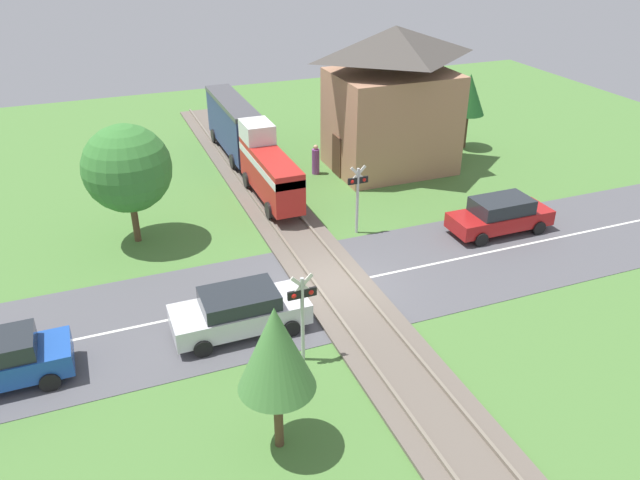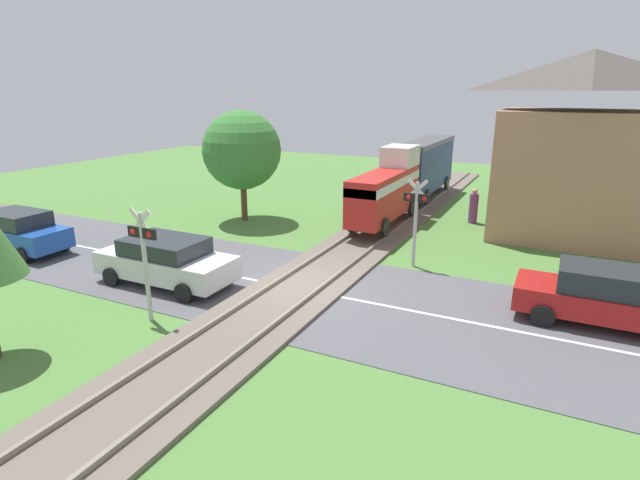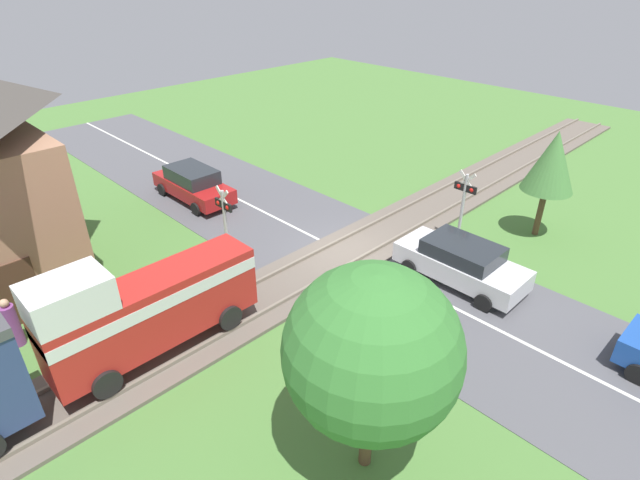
{
  "view_description": "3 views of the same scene",
  "coord_description": "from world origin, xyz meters",
  "px_view_note": "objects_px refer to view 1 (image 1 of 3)",
  "views": [
    {
      "loc": [
        -7.65,
        -18.09,
        12.43
      ],
      "look_at": [
        0.0,
        1.44,
        1.2
      ],
      "focal_mm": 35.0,
      "sensor_mm": 36.0,
      "label": 1
    },
    {
      "loc": [
        6.89,
        -12.47,
        5.93
      ],
      "look_at": [
        0.0,
        1.44,
        1.2
      ],
      "focal_mm": 28.0,
      "sensor_mm": 36.0,
      "label": 2
    },
    {
      "loc": [
        -10.82,
        12.11,
        9.88
      ],
      "look_at": [
        0.0,
        1.44,
        1.2
      ],
      "focal_mm": 28.0,
      "sensor_mm": 36.0,
      "label": 3
    }
  ],
  "objects_px": {
    "train": "(248,141)",
    "crossing_signal_west_approach": "(302,307)",
    "car_far_side": "(500,215)",
    "station_building": "(392,102)",
    "pedestrian_by_station": "(316,161)",
    "car_near_crossing": "(240,310)",
    "crossing_signal_east_approach": "(358,191)"
  },
  "relations": [
    {
      "from": "train",
      "to": "crossing_signal_west_approach",
      "type": "xyz_separation_m",
      "value": [
        -2.54,
        -15.18,
        0.11
      ]
    },
    {
      "from": "car_far_side",
      "to": "station_building",
      "type": "relative_size",
      "value": 0.61
    },
    {
      "from": "crossing_signal_west_approach",
      "to": "pedestrian_by_station",
      "type": "xyz_separation_m",
      "value": [
        5.86,
        14.15,
        -1.25
      ]
    },
    {
      "from": "train",
      "to": "car_near_crossing",
      "type": "height_order",
      "value": "train"
    },
    {
      "from": "pedestrian_by_station",
      "to": "train",
      "type": "bearing_deg",
      "value": 162.74
    },
    {
      "from": "car_far_side",
      "to": "car_near_crossing",
      "type": "bearing_deg",
      "value": -166.75
    },
    {
      "from": "station_building",
      "to": "pedestrian_by_station",
      "type": "bearing_deg",
      "value": 171.77
    },
    {
      "from": "station_building",
      "to": "train",
      "type": "bearing_deg",
      "value": 167.59
    },
    {
      "from": "car_far_side",
      "to": "crossing_signal_west_approach",
      "type": "relative_size",
      "value": 1.46
    },
    {
      "from": "car_near_crossing",
      "to": "crossing_signal_east_approach",
      "type": "xyz_separation_m",
      "value": [
        6.48,
        5.05,
        1.18
      ]
    },
    {
      "from": "car_near_crossing",
      "to": "station_building",
      "type": "xyz_separation_m",
      "value": [
        11.25,
        11.4,
        2.79
      ]
    },
    {
      "from": "train",
      "to": "station_building",
      "type": "distance_m",
      "value": 7.67
    },
    {
      "from": "car_far_side",
      "to": "crossing_signal_east_approach",
      "type": "height_order",
      "value": "crossing_signal_east_approach"
    },
    {
      "from": "car_near_crossing",
      "to": "car_far_side",
      "type": "distance_m",
      "value": 12.57
    },
    {
      "from": "car_near_crossing",
      "to": "car_far_side",
      "type": "relative_size",
      "value": 1.0
    },
    {
      "from": "train",
      "to": "car_far_side",
      "type": "height_order",
      "value": "train"
    },
    {
      "from": "crossing_signal_east_approach",
      "to": "pedestrian_by_station",
      "type": "distance_m",
      "value": 7.09
    },
    {
      "from": "car_far_side",
      "to": "station_building",
      "type": "xyz_separation_m",
      "value": [
        -0.99,
        8.52,
        2.78
      ]
    },
    {
      "from": "train",
      "to": "pedestrian_by_station",
      "type": "height_order",
      "value": "train"
    },
    {
      "from": "train",
      "to": "pedestrian_by_station",
      "type": "distance_m",
      "value": 3.66
    },
    {
      "from": "car_far_side",
      "to": "pedestrian_by_station",
      "type": "bearing_deg",
      "value": 118.64
    },
    {
      "from": "car_far_side",
      "to": "station_building",
      "type": "distance_m",
      "value": 9.02
    },
    {
      "from": "car_near_crossing",
      "to": "station_building",
      "type": "relative_size",
      "value": 0.61
    },
    {
      "from": "train",
      "to": "crossing_signal_east_approach",
      "type": "xyz_separation_m",
      "value": [
        2.54,
        -7.97,
        0.11
      ]
    },
    {
      "from": "train",
      "to": "crossing_signal_east_approach",
      "type": "bearing_deg",
      "value": -72.32
    },
    {
      "from": "crossing_signal_east_approach",
      "to": "pedestrian_by_station",
      "type": "height_order",
      "value": "crossing_signal_east_approach"
    },
    {
      "from": "train",
      "to": "pedestrian_by_station",
      "type": "xyz_separation_m",
      "value": [
        3.32,
        -1.03,
        -1.14
      ]
    },
    {
      "from": "pedestrian_by_station",
      "to": "crossing_signal_east_approach",
      "type": "bearing_deg",
      "value": -96.44
    },
    {
      "from": "crossing_signal_west_approach",
      "to": "crossing_signal_east_approach",
      "type": "xyz_separation_m",
      "value": [
        5.08,
        7.21,
        0.0
      ]
    },
    {
      "from": "car_near_crossing",
      "to": "pedestrian_by_station",
      "type": "xyz_separation_m",
      "value": [
        7.26,
        11.98,
        -0.07
      ]
    },
    {
      "from": "train",
      "to": "station_building",
      "type": "xyz_separation_m",
      "value": [
        7.3,
        -1.61,
        1.72
      ]
    },
    {
      "from": "car_near_crossing",
      "to": "crossing_signal_west_approach",
      "type": "relative_size",
      "value": 1.45
    }
  ]
}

